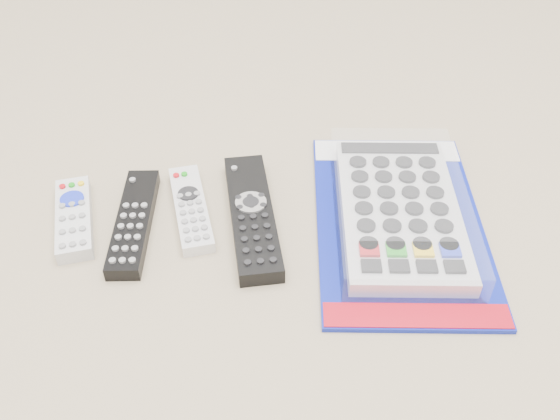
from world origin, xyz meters
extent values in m
plane|color=tan|center=(0.00, 0.00, 0.00)|extent=(5.00, 5.00, 0.00)
cube|color=silver|center=(-0.21, 0.02, 0.01)|extent=(0.05, 0.16, 0.02)
cylinder|color=#1B2DCE|center=(-0.22, 0.05, 0.02)|extent=(0.03, 0.03, 0.00)
cube|color=black|center=(-0.13, 0.00, 0.01)|extent=(0.08, 0.20, 0.02)
cube|color=silver|center=(-0.06, 0.01, 0.01)|extent=(0.05, 0.17, 0.02)
cylinder|color=black|center=(-0.06, 0.03, 0.02)|extent=(0.03, 0.03, 0.00)
cube|color=black|center=(0.03, -0.02, 0.01)|extent=(0.07, 0.24, 0.02)
cylinder|color=silver|center=(0.03, -0.01, 0.02)|extent=(0.05, 0.05, 0.00)
cube|color=#0D1B91|center=(0.22, -0.06, 0.00)|extent=(0.30, 0.41, 0.01)
cube|color=silver|center=(0.25, 0.09, 0.01)|extent=(0.23, 0.09, 0.00)
cube|color=#A90C1B|center=(0.19, -0.23, 0.01)|extent=(0.22, 0.08, 0.00)
cube|color=silver|center=(0.22, -0.06, 0.02)|extent=(0.21, 0.31, 0.02)
cube|color=white|center=(0.22, -0.06, 0.03)|extent=(0.23, 0.33, 0.04)
camera|label=1|loc=(-0.06, -0.64, 0.59)|focal=40.00mm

